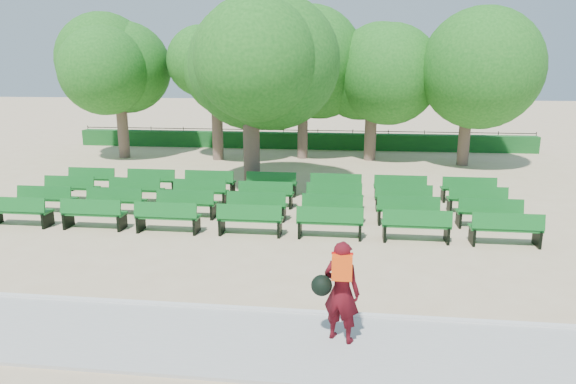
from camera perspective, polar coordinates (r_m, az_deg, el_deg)
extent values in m
plane|color=tan|center=(16.02, -3.60, -2.86)|extent=(120.00, 120.00, 0.00)
cube|color=#AAABA6|center=(9.37, -12.12, -15.59)|extent=(30.00, 2.20, 0.06)
cube|color=silver|center=(10.33, -10.03, -12.46)|extent=(30.00, 0.12, 0.10)
cube|color=#15531E|center=(29.51, 1.33, 5.73)|extent=(26.00, 0.70, 0.90)
cube|color=#10601E|center=(16.45, -2.88, -0.77)|extent=(1.81, 0.52, 0.06)
cube|color=#10601E|center=(16.19, -3.02, -0.10)|extent=(1.81, 0.15, 0.42)
cylinder|color=brown|center=(18.97, -4.08, 5.33)|extent=(0.61, 0.61, 3.61)
ellipsoid|color=#226A1D|center=(18.77, -4.26, 15.31)|extent=(5.40, 5.40, 4.86)
imported|color=#490A12|center=(8.73, 5.96, -10.94)|extent=(0.76, 0.64, 1.76)
cube|color=#FA480D|center=(8.34, 6.02, -8.36)|extent=(0.33, 0.16, 0.41)
sphere|color=black|center=(8.63, 3.76, -10.32)|extent=(0.35, 0.35, 0.35)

